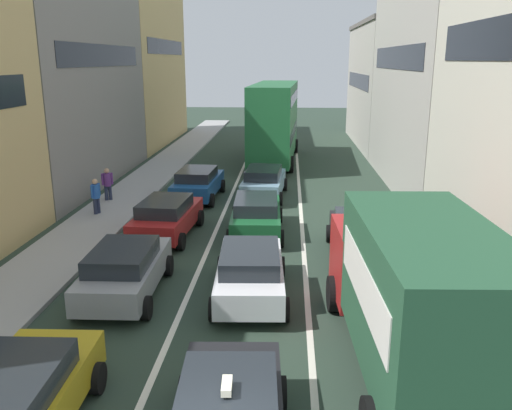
% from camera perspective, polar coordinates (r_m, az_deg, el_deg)
% --- Properties ---
extents(sidewalk_left, '(2.60, 64.00, 0.14)m').
position_cam_1_polar(sidewalk_left, '(27.79, -12.89, 1.54)').
color(sidewalk_left, '#9D9D9D').
rests_on(sidewalk_left, ground).
extents(lane_stripe_left, '(0.16, 60.00, 0.01)m').
position_cam_1_polar(lane_stripe_left, '(26.83, -2.57, 1.28)').
color(lane_stripe_left, silver).
rests_on(lane_stripe_left, ground).
extents(lane_stripe_right, '(0.16, 60.00, 0.01)m').
position_cam_1_polar(lane_stripe_right, '(26.69, 4.70, 1.17)').
color(lane_stripe_right, silver).
rests_on(lane_stripe_right, ground).
extents(building_row_left, '(7.20, 43.90, 13.87)m').
position_cam_1_polar(building_row_left, '(32.13, -21.18, 13.79)').
color(building_row_left, tan).
rests_on(building_row_left, ground).
extents(building_row_right, '(7.20, 43.90, 13.09)m').
position_cam_1_polar(building_row_right, '(27.71, 22.64, 12.94)').
color(building_row_right, '#B2ADA3').
rests_on(building_row_right, ground).
extents(removalist_box_truck, '(2.98, 7.80, 3.58)m').
position_cam_1_polar(removalist_box_truck, '(11.49, 16.49, -8.61)').
color(removalist_box_truck, '#A51E1E').
rests_on(removalist_box_truck, ground).
extents(sedan_left_lane_front, '(2.16, 4.35, 1.49)m').
position_cam_1_polar(sedan_left_lane_front, '(10.60, -24.58, -18.85)').
color(sedan_left_lane_front, '#B29319').
rests_on(sedan_left_lane_front, ground).
extents(sedan_centre_lane_second, '(2.24, 4.39, 1.49)m').
position_cam_1_polar(sedan_centre_lane_second, '(14.97, -0.62, -7.11)').
color(sedan_centre_lane_second, silver).
rests_on(sedan_centre_lane_second, ground).
extents(wagon_left_lane_second, '(2.15, 4.34, 1.49)m').
position_cam_1_polar(wagon_left_lane_second, '(15.53, -13.91, -6.74)').
color(wagon_left_lane_second, gray).
rests_on(wagon_left_lane_second, ground).
extents(hatchback_centre_lane_third, '(2.18, 4.36, 1.49)m').
position_cam_1_polar(hatchback_centre_lane_third, '(20.30, 0.04, -1.02)').
color(hatchback_centre_lane_third, '#19592D').
rests_on(hatchback_centre_lane_third, ground).
extents(sedan_left_lane_third, '(2.29, 4.41, 1.49)m').
position_cam_1_polar(sedan_left_lane_third, '(20.33, -9.58, -1.21)').
color(sedan_left_lane_third, '#A51E1E').
rests_on(sedan_left_lane_third, ground).
extents(coupe_centre_lane_fourth, '(2.29, 4.41, 1.49)m').
position_cam_1_polar(coupe_centre_lane_fourth, '(25.83, 0.84, 2.55)').
color(coupe_centre_lane_fourth, '#759EB7').
rests_on(coupe_centre_lane_fourth, ground).
extents(sedan_left_lane_fourth, '(2.24, 4.39, 1.49)m').
position_cam_1_polar(sedan_left_lane_fourth, '(25.67, -6.27, 2.38)').
color(sedan_left_lane_fourth, '#194C8C').
rests_on(sedan_left_lane_fourth, ground).
extents(sedan_right_lane_behind_truck, '(2.16, 4.35, 1.49)m').
position_cam_1_polar(sedan_right_lane_behind_truck, '(18.29, 11.02, -3.17)').
color(sedan_right_lane_behind_truck, black).
rests_on(sedan_right_lane_behind_truck, ground).
extents(bus_mid_queue_primary, '(3.20, 10.61, 5.06)m').
position_cam_1_polar(bus_mid_queue_primary, '(34.59, 2.01, 9.22)').
color(bus_mid_queue_primary, '#1E6033').
rests_on(bus_mid_queue_primary, ground).
extents(pedestrian_near_kerb, '(0.48, 0.34, 1.66)m').
position_cam_1_polar(pedestrian_near_kerb, '(25.74, -15.66, 2.27)').
color(pedestrian_near_kerb, '#262D47').
rests_on(pedestrian_near_kerb, ground).
extents(pedestrian_mid_sidewalk, '(0.34, 0.51, 1.66)m').
position_cam_1_polar(pedestrian_mid_sidewalk, '(23.57, -16.82, 1.01)').
color(pedestrian_mid_sidewalk, '#262D47').
rests_on(pedestrian_mid_sidewalk, ground).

